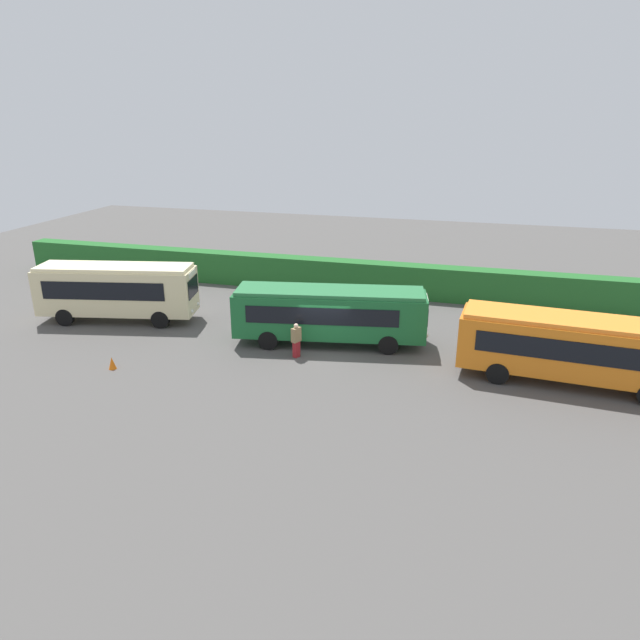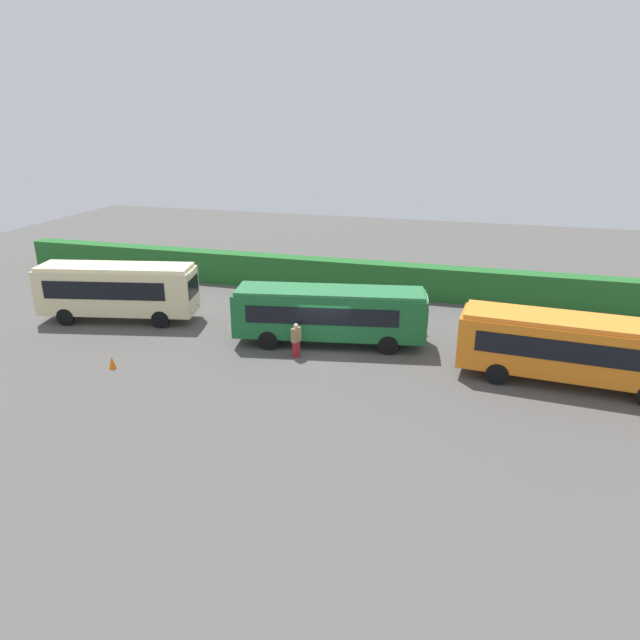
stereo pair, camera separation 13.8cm
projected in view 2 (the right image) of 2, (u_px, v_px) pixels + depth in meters
ground_plane at (325, 352)px, 29.23m from camera, size 78.85×78.85×0.00m
bus_cream at (118, 289)px, 33.04m from camera, size 9.21×4.07×3.30m
bus_green at (330, 312)px, 29.70m from camera, size 10.14×4.06×2.97m
bus_orange at (574, 347)px, 25.24m from camera, size 10.02×3.29×3.08m
person_left at (130, 290)px, 36.26m from camera, size 0.49×0.54×1.67m
person_center at (296, 340)px, 28.33m from camera, size 0.44×0.56×1.76m
hedge_row at (366, 278)px, 38.22m from camera, size 51.42×1.30×2.17m
traffic_cone at (112, 363)px, 27.24m from camera, size 0.36×0.36×0.60m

